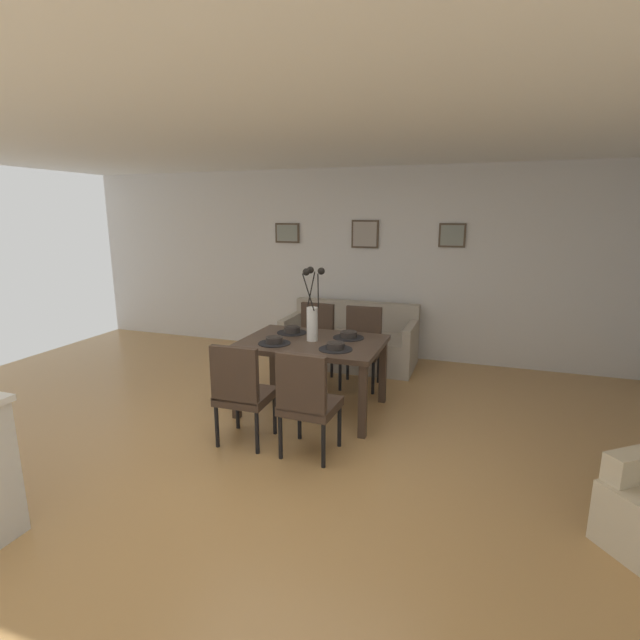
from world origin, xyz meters
The scene contains 21 objects.
ground_plane centered at (0.00, 0.00, 0.00)m, with size 9.00×9.00×0.00m, color tan.
back_wall_panel centered at (0.00, 3.25, 1.30)m, with size 9.00×0.10×2.60m, color silver.
ceiling_panel centered at (0.00, 0.40, 2.64)m, with size 9.00×7.20×0.08m, color white.
dining_table centered at (-0.06, 1.07, 0.65)m, with size 1.40×0.99×0.74m.
dining_chair_near_left centered at (-0.38, 0.16, 0.51)m, with size 0.45×0.45×0.92m.
dining_chair_near_right centered at (-0.37, 1.97, 0.51)m, with size 0.47×0.47×0.92m.
dining_chair_far_left centered at (0.23, 0.14, 0.51)m, with size 0.46×0.46×0.92m.
dining_chair_far_right centered at (0.23, 1.95, 0.51)m, with size 0.46×0.46×0.92m.
centerpiece_vase centered at (-0.06, 1.07, 1.02)m, with size 0.21×0.23×0.73m.
placemat_near_left centered at (-0.38, 0.84, 0.74)m, with size 0.32×0.32×0.01m, color black.
bowl_near_left centered at (-0.38, 0.84, 0.78)m, with size 0.17×0.17×0.07m.
placemat_near_right centered at (-0.38, 1.29, 0.74)m, with size 0.32×0.32×0.01m, color black.
bowl_near_right centered at (-0.38, 1.29, 0.78)m, with size 0.17×0.17×0.07m.
placemat_far_left centered at (0.25, 0.84, 0.74)m, with size 0.32×0.32×0.01m, color black.
bowl_far_left centered at (0.25, 0.84, 0.78)m, with size 0.17×0.17×0.07m.
placemat_far_right centered at (0.25, 1.29, 0.74)m, with size 0.32×0.32×0.01m, color black.
bowl_far_right centered at (0.25, 1.29, 0.78)m, with size 0.17×0.17×0.07m.
sofa centered at (-0.11, 2.70, 0.28)m, with size 1.73×0.84×0.80m.
framed_picture_left centered at (-1.22, 3.18, 1.71)m, with size 0.37×0.03×0.28m.
framed_picture_center centered at (-0.06, 3.18, 1.71)m, with size 0.38×0.03×0.38m.
framed_picture_right centered at (1.10, 3.18, 1.71)m, with size 0.34×0.03×0.31m.
Camera 1 is at (1.51, -3.21, 1.98)m, focal length 26.37 mm.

